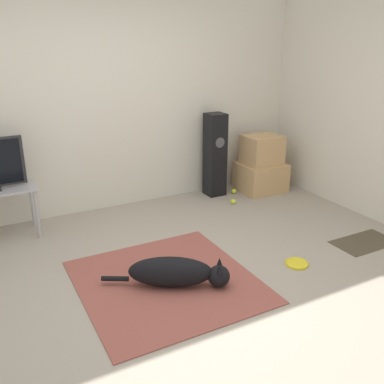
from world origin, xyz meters
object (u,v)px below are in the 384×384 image
(cardboard_box_lower, at_px, (261,177))
(tennis_ball_by_boxes, at_px, (234,191))
(floor_speaker, at_px, (215,155))
(tennis_ball_near_speaker, at_px, (233,202))
(cardboard_box_upper, at_px, (262,150))
(dog, at_px, (177,272))
(frisbee, at_px, (297,263))

(cardboard_box_lower, xyz_separation_m, tennis_ball_by_boxes, (-0.39, 0.05, -0.16))
(floor_speaker, xyz_separation_m, tennis_ball_near_speaker, (0.02, -0.43, -0.51))
(tennis_ball_by_boxes, bearing_deg, floor_speaker, 154.74)
(floor_speaker, height_order, tennis_ball_near_speaker, floor_speaker)
(cardboard_box_upper, distance_m, tennis_ball_near_speaker, 0.85)
(tennis_ball_near_speaker, bearing_deg, dog, -136.78)
(dog, relative_size, tennis_ball_near_speaker, 14.58)
(frisbee, distance_m, floor_speaker, 2.08)
(cardboard_box_lower, bearing_deg, floor_speaker, 165.30)
(cardboard_box_upper, height_order, tennis_ball_by_boxes, cardboard_box_upper)
(cardboard_box_lower, distance_m, tennis_ball_by_boxes, 0.43)
(floor_speaker, bearing_deg, cardboard_box_lower, -14.70)
(dog, height_order, floor_speaker, floor_speaker)
(frisbee, xyz_separation_m, cardboard_box_upper, (0.93, 1.82, 0.56))
(floor_speaker, height_order, tennis_ball_by_boxes, floor_speaker)
(cardboard_box_lower, xyz_separation_m, cardboard_box_upper, (-0.01, 0.00, 0.38))
(floor_speaker, xyz_separation_m, tennis_ball_by_boxes, (0.24, -0.11, -0.51))
(floor_speaker, bearing_deg, frisbee, -98.55)
(cardboard_box_lower, bearing_deg, tennis_ball_by_boxes, 172.35)
(frisbee, bearing_deg, dog, 170.69)
(dog, bearing_deg, tennis_ball_by_boxes, 45.15)
(dog, relative_size, floor_speaker, 0.89)
(dog, xyz_separation_m, frisbee, (1.14, -0.19, -0.12))
(frisbee, relative_size, cardboard_box_upper, 0.44)
(cardboard_box_lower, bearing_deg, cardboard_box_upper, 179.53)
(tennis_ball_by_boxes, distance_m, tennis_ball_near_speaker, 0.38)
(cardboard_box_lower, xyz_separation_m, floor_speaker, (-0.63, 0.17, 0.35))
(cardboard_box_upper, bearing_deg, floor_speaker, 165.19)
(frisbee, xyz_separation_m, tennis_ball_near_speaker, (0.32, 1.56, 0.02))
(tennis_ball_by_boxes, bearing_deg, frisbee, -106.03)
(cardboard_box_upper, bearing_deg, tennis_ball_by_boxes, 172.26)
(frisbee, xyz_separation_m, cardboard_box_lower, (0.93, 1.82, 0.18))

